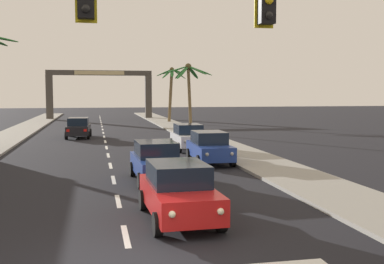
% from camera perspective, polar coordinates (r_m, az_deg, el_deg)
% --- Properties ---
extents(sidewalk_right, '(3.20, 110.00, 0.14)m').
position_cam_1_polar(sidewalk_right, '(31.28, 4.21, -1.94)').
color(sidewalk_right, gray).
rests_on(sidewalk_right, ground).
extents(lane_markings, '(4.28, 86.80, 0.01)m').
position_cam_1_polar(lane_markings, '(29.53, -9.35, -2.52)').
color(lane_markings, silver).
rests_on(lane_markings, ground).
extents(traffic_signal_mast, '(11.10, 0.41, 6.88)m').
position_cam_1_polar(traffic_signal_mast, '(10.15, 9.50, 11.91)').
color(traffic_signal_mast, '#2D2D33').
rests_on(traffic_signal_mast, ground).
extents(sedan_lead_at_stop_bar, '(2.05, 4.49, 1.68)m').
position_cam_1_polar(sedan_lead_at_stop_bar, '(13.86, -1.66, -7.18)').
color(sedan_lead_at_stop_bar, red).
rests_on(sedan_lead_at_stop_bar, ground).
extents(sedan_third_in_queue, '(2.06, 4.49, 1.68)m').
position_cam_1_polar(sedan_third_in_queue, '(19.88, -4.35, -3.54)').
color(sedan_third_in_queue, navy).
rests_on(sedan_third_in_queue, ground).
extents(sedan_oncoming_far, '(2.09, 4.50, 1.68)m').
position_cam_1_polar(sedan_oncoming_far, '(39.96, -13.62, 0.53)').
color(sedan_oncoming_far, black).
rests_on(sedan_oncoming_far, ground).
extents(sedan_parked_nearest_kerb, '(2.00, 4.47, 1.68)m').
position_cam_1_polar(sedan_parked_nearest_kerb, '(24.89, 2.14, -1.85)').
color(sedan_parked_nearest_kerb, navy).
rests_on(sedan_parked_nearest_kerb, ground).
extents(sedan_parked_mid_kerb, '(1.95, 4.45, 1.68)m').
position_cam_1_polar(sedan_parked_mid_kerb, '(30.76, -0.44, -0.57)').
color(sedan_parked_mid_kerb, silver).
rests_on(sedan_parked_mid_kerb, ground).
extents(palm_right_third, '(4.52, 3.98, 6.40)m').
position_cam_1_polar(palm_right_third, '(42.94, -0.39, 6.32)').
color(palm_right_third, brown).
rests_on(palm_right_third, ground).
extents(palm_right_farthest, '(3.74, 3.88, 6.91)m').
position_cam_1_polar(palm_right_farthest, '(58.73, -2.54, 5.93)').
color(palm_right_farthest, brown).
rests_on(palm_right_farthest, ground).
extents(town_gateway_arch, '(14.66, 0.90, 6.88)m').
position_cam_1_polar(town_gateway_arch, '(67.84, -11.14, 5.30)').
color(town_gateway_arch, '#423D38').
rests_on(town_gateway_arch, ground).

